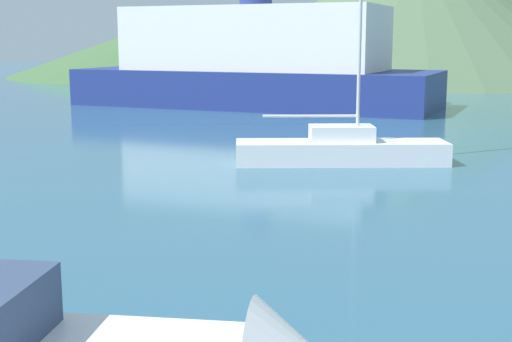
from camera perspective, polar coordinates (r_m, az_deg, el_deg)
name	(u,v)px	position (r m, az deg, el deg)	size (l,w,h in m)	color
sailboat_inner	(341,148)	(25.33, 6.84, 1.80)	(7.58, 4.10, 10.02)	white
ferry_distant	(256,63)	(47.08, -0.02, 8.66)	(24.01, 10.31, 7.99)	navy
hill_west	(189,44)	(88.15, -5.37, 10.08)	(42.91, 42.91, 7.50)	#3D6038
hill_central	(410,7)	(81.90, 12.21, 12.69)	(44.78, 44.78, 15.57)	#4C6647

